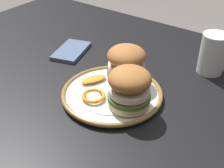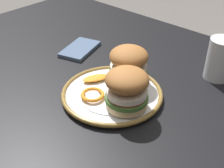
% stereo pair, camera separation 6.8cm
% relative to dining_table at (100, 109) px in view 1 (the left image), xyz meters
% --- Properties ---
extents(dining_table, '(1.38, 0.98, 0.78)m').
position_rel_dining_table_xyz_m(dining_table, '(0.00, 0.00, 0.00)').
color(dining_table, black).
rests_on(dining_table, ground).
extents(dinner_plate, '(0.27, 0.27, 0.02)m').
position_rel_dining_table_xyz_m(dinner_plate, '(0.07, -0.03, 0.11)').
color(dinner_plate, white).
rests_on(dinner_plate, dining_table).
extents(sandwich_half_left, '(0.14, 0.14, 0.10)m').
position_rel_dining_table_xyz_m(sandwich_half_left, '(0.07, 0.03, 0.17)').
color(sandwich_half_left, beige).
rests_on(sandwich_half_left, dinner_plate).
extents(sandwich_half_right, '(0.13, 0.13, 0.10)m').
position_rel_dining_table_xyz_m(sandwich_half_right, '(0.14, -0.05, 0.17)').
color(sandwich_half_right, beige).
rests_on(sandwich_half_right, dinner_plate).
extents(orange_peel_curled, '(0.08, 0.08, 0.01)m').
position_rel_dining_table_xyz_m(orange_peel_curled, '(0.05, -0.08, 0.12)').
color(orange_peel_curled, orange).
rests_on(orange_peel_curled, dinner_plate).
extents(orange_peel_strip_long, '(0.06, 0.08, 0.01)m').
position_rel_dining_table_xyz_m(orange_peel_strip_long, '(0.00, -0.02, 0.12)').
color(orange_peel_strip_long, orange).
rests_on(orange_peel_strip_long, dinner_plate).
extents(drinking_glass, '(0.07, 0.07, 0.12)m').
position_rel_dining_table_xyz_m(drinking_glass, '(0.23, 0.24, 0.15)').
color(drinking_glass, white).
rests_on(drinking_glass, dining_table).
extents(folded_napkin, '(0.12, 0.16, 0.01)m').
position_rel_dining_table_xyz_m(folded_napkin, '(-0.18, 0.09, 0.10)').
color(folded_napkin, slate).
rests_on(folded_napkin, dining_table).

